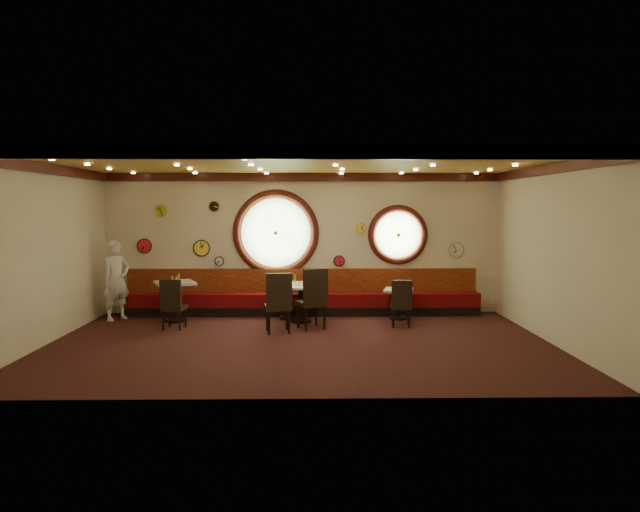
{
  "coord_description": "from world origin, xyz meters",
  "views": [
    {
      "loc": [
        0.19,
        -10.07,
        2.43
      ],
      "look_at": [
        0.37,
        0.8,
        1.5
      ],
      "focal_mm": 32.0,
      "sensor_mm": 36.0,
      "label": 1
    }
  ],
  "objects_px": {
    "chair_d": "(402,300)",
    "condiment_d_salt": "(395,287)",
    "condiment_a_salt": "(173,279)",
    "condiment_b_pepper": "(289,281)",
    "table_d": "(399,300)",
    "chair_c": "(313,295)",
    "condiment_b_salt": "(286,280)",
    "table_a": "(175,296)",
    "condiment_a_pepper": "(177,279)",
    "condiment_c_salt": "(299,283)",
    "condiment_a_bottle": "(179,277)",
    "chair_a": "(172,301)",
    "table_b": "(290,296)",
    "condiment_c_bottle": "(307,282)",
    "waiter": "(117,280)",
    "condiment_b_bottle": "(295,278)",
    "condiment_d_pepper": "(401,287)",
    "condiment_c_pepper": "(303,284)",
    "condiment_d_bottle": "(402,285)",
    "table_c": "(301,299)",
    "chair_b": "(279,299)"
  },
  "relations": [
    {
      "from": "chair_d",
      "to": "condiment_d_salt",
      "type": "distance_m",
      "value": 0.87
    },
    {
      "from": "condiment_a_salt",
      "to": "condiment_b_pepper",
      "type": "xyz_separation_m",
      "value": [
        2.47,
        0.16,
        -0.07
      ]
    },
    {
      "from": "table_d",
      "to": "chair_c",
      "type": "xyz_separation_m",
      "value": [
        -1.86,
        -1.04,
        0.28
      ]
    },
    {
      "from": "condiment_b_salt",
      "to": "condiment_b_pepper",
      "type": "bearing_deg",
      "value": -63.81
    },
    {
      "from": "table_a",
      "to": "condiment_a_pepper",
      "type": "height_order",
      "value": "condiment_a_pepper"
    },
    {
      "from": "condiment_c_salt",
      "to": "condiment_a_bottle",
      "type": "bearing_deg",
      "value": 177.15
    },
    {
      "from": "chair_a",
      "to": "table_b",
      "type": "bearing_deg",
      "value": 32.93
    },
    {
      "from": "chair_c",
      "to": "condiment_d_salt",
      "type": "relative_size",
      "value": 8.21
    },
    {
      "from": "chair_d",
      "to": "condiment_c_salt",
      "type": "distance_m",
      "value": 2.2
    },
    {
      "from": "table_a",
      "to": "chair_a",
      "type": "bearing_deg",
      "value": -80.65
    },
    {
      "from": "condiment_c_bottle",
      "to": "waiter",
      "type": "height_order",
      "value": "waiter"
    },
    {
      "from": "condiment_b_salt",
      "to": "condiment_c_bottle",
      "type": "height_order",
      "value": "condiment_c_bottle"
    },
    {
      "from": "condiment_d_salt",
      "to": "condiment_b_bottle",
      "type": "relative_size",
      "value": 0.52
    },
    {
      "from": "condiment_b_salt",
      "to": "condiment_a_salt",
      "type": "bearing_deg",
      "value": -172.09
    },
    {
      "from": "condiment_a_bottle",
      "to": "waiter",
      "type": "height_order",
      "value": "waiter"
    },
    {
      "from": "table_d",
      "to": "condiment_b_bottle",
      "type": "relative_size",
      "value": 4.1
    },
    {
      "from": "condiment_d_pepper",
      "to": "condiment_b_bottle",
      "type": "distance_m",
      "value": 2.33
    },
    {
      "from": "chair_c",
      "to": "condiment_c_pepper",
      "type": "distance_m",
      "value": 0.76
    },
    {
      "from": "condiment_a_salt",
      "to": "chair_c",
      "type": "bearing_deg",
      "value": -16.47
    },
    {
      "from": "chair_a",
      "to": "condiment_b_salt",
      "type": "relative_size",
      "value": 5.52
    },
    {
      "from": "condiment_d_bottle",
      "to": "condiment_d_pepper",
      "type": "bearing_deg",
      "value": -111.54
    },
    {
      "from": "condiment_b_salt",
      "to": "condiment_d_bottle",
      "type": "relative_size",
      "value": 0.67
    },
    {
      "from": "condiment_a_pepper",
      "to": "condiment_a_bottle",
      "type": "xyz_separation_m",
      "value": [
        0.02,
        0.16,
        0.02
      ]
    },
    {
      "from": "chair_a",
      "to": "condiment_b_bottle",
      "type": "height_order",
      "value": "chair_a"
    },
    {
      "from": "table_a",
      "to": "condiment_d_pepper",
      "type": "distance_m",
      "value": 4.85
    },
    {
      "from": "condiment_a_pepper",
      "to": "condiment_d_salt",
      "type": "bearing_deg",
      "value": 2.59
    },
    {
      "from": "condiment_a_bottle",
      "to": "table_c",
      "type": "bearing_deg",
      "value": -4.79
    },
    {
      "from": "table_a",
      "to": "waiter",
      "type": "height_order",
      "value": "waiter"
    },
    {
      "from": "chair_c",
      "to": "condiment_c_pepper",
      "type": "relative_size",
      "value": 8.1
    },
    {
      "from": "table_a",
      "to": "condiment_d_bottle",
      "type": "height_order",
      "value": "table_a"
    },
    {
      "from": "condiment_a_bottle",
      "to": "condiment_b_bottle",
      "type": "distance_m",
      "value": 2.5
    },
    {
      "from": "condiment_b_pepper",
      "to": "condiment_b_bottle",
      "type": "distance_m",
      "value": 0.24
    },
    {
      "from": "waiter",
      "to": "condiment_b_pepper",
      "type": "bearing_deg",
      "value": -51.59
    },
    {
      "from": "table_b",
      "to": "chair_d",
      "type": "distance_m",
      "value": 2.47
    },
    {
      "from": "table_b",
      "to": "condiment_c_salt",
      "type": "bearing_deg",
      "value": -50.44
    },
    {
      "from": "table_a",
      "to": "chair_c",
      "type": "bearing_deg",
      "value": -16.45
    },
    {
      "from": "table_c",
      "to": "chair_a",
      "type": "relative_size",
      "value": 1.36
    },
    {
      "from": "table_a",
      "to": "table_d",
      "type": "relative_size",
      "value": 1.41
    },
    {
      "from": "waiter",
      "to": "table_b",
      "type": "bearing_deg",
      "value": -50.46
    },
    {
      "from": "table_a",
      "to": "condiment_b_salt",
      "type": "height_order",
      "value": "condiment_b_salt"
    },
    {
      "from": "chair_a",
      "to": "chair_b",
      "type": "bearing_deg",
      "value": -2.49
    },
    {
      "from": "condiment_d_salt",
      "to": "condiment_b_pepper",
      "type": "relative_size",
      "value": 0.87
    },
    {
      "from": "chair_d",
      "to": "table_d",
      "type": "bearing_deg",
      "value": 91.09
    },
    {
      "from": "condiment_d_bottle",
      "to": "waiter",
      "type": "relative_size",
      "value": 0.1
    },
    {
      "from": "chair_a",
      "to": "condiment_c_salt",
      "type": "distance_m",
      "value": 2.65
    },
    {
      "from": "table_b",
      "to": "condiment_a_salt",
      "type": "distance_m",
      "value": 2.53
    },
    {
      "from": "table_d",
      "to": "waiter",
      "type": "distance_m",
      "value": 6.12
    },
    {
      "from": "condiment_d_bottle",
      "to": "chair_d",
      "type": "bearing_deg",
      "value": -99.86
    },
    {
      "from": "table_c",
      "to": "condiment_b_salt",
      "type": "xyz_separation_m",
      "value": [
        -0.35,
        0.45,
        0.35
      ]
    },
    {
      "from": "table_d",
      "to": "condiment_d_salt",
      "type": "distance_m",
      "value": 0.3
    }
  ]
}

